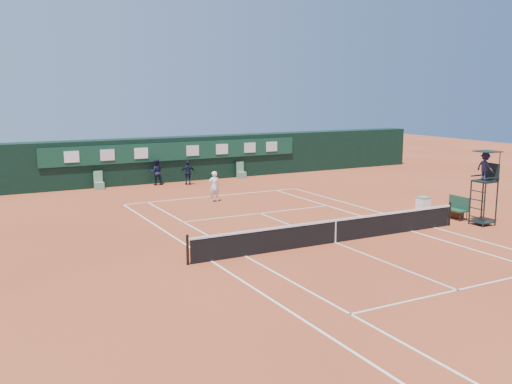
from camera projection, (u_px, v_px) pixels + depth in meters
ground at (335, 243)px, 23.20m from camera, size 90.00×90.00×0.00m
court_lines at (335, 243)px, 23.19m from camera, size 11.05×23.85×0.01m
tennis_net at (335, 231)px, 23.11m from camera, size 12.90×0.10×1.10m
back_wall at (175, 159)px, 39.21m from camera, size 40.00×1.65×3.00m
linesman_chair_left at (99, 184)px, 35.77m from camera, size 0.55×0.50×1.15m
linesman_chair_right at (241, 174)px, 40.41m from camera, size 0.55×0.50×1.15m
umpire_chair at (485, 172)px, 25.88m from camera, size 0.96×0.95×3.42m
player_bench at (457, 207)px, 27.47m from camera, size 0.56×1.20×1.10m
tennis_bag at (454, 214)px, 27.87m from camera, size 0.59×0.94×0.33m
cooler at (423, 203)px, 29.78m from camera, size 0.57×0.57×0.65m
tennis_ball at (239, 201)px, 31.85m from camera, size 0.06×0.06×0.06m
player at (214, 187)px, 31.68m from camera, size 0.65×0.45×1.72m
ball_kid_left at (156, 172)px, 37.41m from camera, size 0.94×0.80×1.70m
ball_kid_right at (188, 173)px, 37.49m from camera, size 1.02×0.66×1.61m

